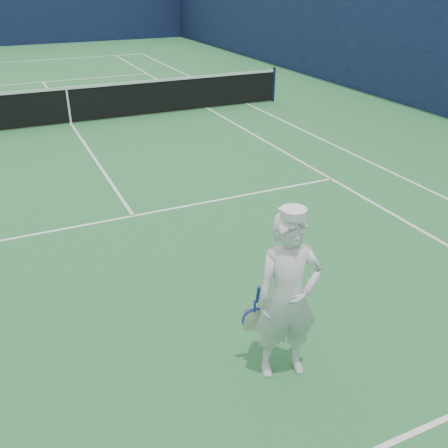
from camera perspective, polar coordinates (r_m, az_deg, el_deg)
name	(u,v)px	position (r m, az deg, el deg)	size (l,w,h in m)	color
ground	(71,124)	(14.67, -17.07, 10.88)	(80.00, 80.00, 0.00)	#2A703A
court_markings	(71,124)	(14.67, -17.07, 10.90)	(11.03, 23.83, 0.01)	white
windscreen_fence	(60,48)	(14.29, -18.20, 18.58)	(20.12, 36.12, 4.00)	#0F173A
tennis_net	(68,104)	(14.54, -17.37, 12.98)	(12.88, 0.09, 1.07)	#141E4C
tennis_player	(288,298)	(4.97, 7.28, -8.33)	(0.76, 0.62, 1.88)	white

